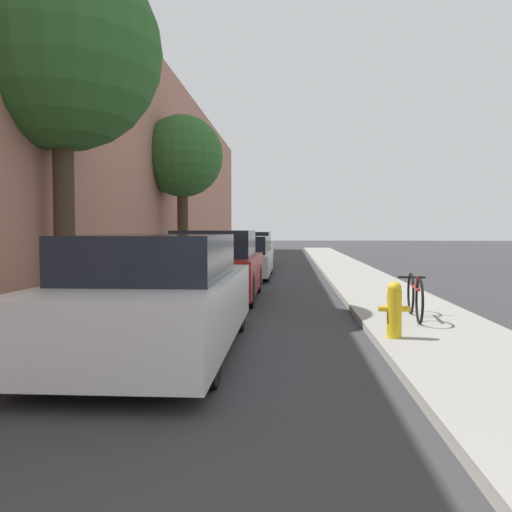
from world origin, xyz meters
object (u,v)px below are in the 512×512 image
fire_hydrant (394,309)px  bicycle (415,296)px  parked_car_white (157,297)px  parked_car_champagne (251,250)px  street_tree_far (182,157)px  street_tree_near (61,52)px  parked_car_red (216,267)px  parked_car_silver (241,258)px

fire_hydrant → bicycle: bearing=68.2°
parked_car_white → bicycle: (3.65, 2.11, -0.23)m
parked_car_white → parked_car_champagne: size_ratio=1.08×
parked_car_champagne → street_tree_far: (-2.25, -3.45, 3.46)m
street_tree_near → fire_hydrant: bearing=-26.1°
street_tree_far → street_tree_near: bearing=-92.3°
parked_car_white → bicycle: 4.22m
street_tree_near → street_tree_far: 9.33m
parked_car_red → bicycle: 4.73m
fire_hydrant → parked_car_champagne: bearing=101.0°
parked_car_white → parked_car_champagne: 16.04m
parked_car_white → fire_hydrant: (3.02, 0.54, -0.20)m
parked_car_silver → street_tree_near: bearing=-110.3°
parked_car_champagne → street_tree_near: 13.66m
parked_car_red → parked_car_champagne: 10.90m
parked_car_champagne → parked_car_white: bearing=-90.0°
parked_car_champagne → street_tree_near: size_ratio=0.65×
bicycle → fire_hydrant: bearing=-106.4°
parked_car_white → street_tree_far: street_tree_far is taller
parked_car_red → fire_hydrant: 5.49m
street_tree_far → bicycle: bearing=-60.7°
fire_hydrant → street_tree_near: bearing=153.9°
fire_hydrant → bicycle: size_ratio=0.44×
bicycle → parked_car_white: bearing=-144.6°
parked_car_white → street_tree_far: size_ratio=0.84×
parked_car_champagne → fire_hydrant: 15.79m
parked_car_champagne → street_tree_far: size_ratio=0.78×
street_tree_near → bicycle: bearing=-10.8°
parked_car_white → street_tree_far: bearing=100.1°
parked_car_champagne → bicycle: bearing=-75.4°
parked_car_champagne → fire_hydrant: (3.01, -15.50, -0.18)m
bicycle → street_tree_far: bearing=124.7°
parked_car_white → bicycle: size_ratio=2.75×
parked_car_champagne → street_tree_far: street_tree_far is taller
street_tree_near → fire_hydrant: street_tree_near is taller
parked_car_red → parked_car_silver: parked_car_red is taller
parked_car_champagne → bicycle: (3.63, -13.93, -0.21)m
street_tree_near → parked_car_silver: bearing=69.7°
street_tree_far → bicycle: size_ratio=3.27×
parked_car_red → street_tree_near: 5.23m
street_tree_near → street_tree_far: bearing=87.7°
parked_car_white → fire_hydrant: parked_car_white is taller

